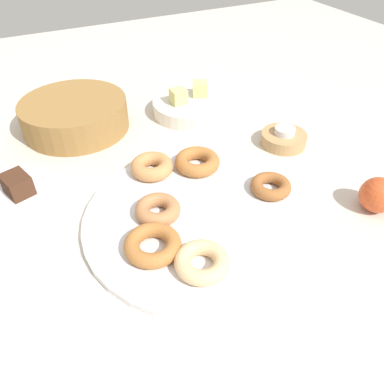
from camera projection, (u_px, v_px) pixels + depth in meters
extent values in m
plane|color=beige|center=(200.00, 220.00, 0.67)|extent=(2.40, 2.40, 0.00)
cylinder|color=silver|center=(200.00, 218.00, 0.67)|extent=(0.41, 0.41, 0.01)
torus|color=#AD6B33|center=(197.00, 162.00, 0.77)|extent=(0.12, 0.12, 0.03)
torus|color=#C6844C|center=(152.00, 166.00, 0.75)|extent=(0.12, 0.12, 0.03)
torus|color=#EABC84|center=(202.00, 262.00, 0.57)|extent=(0.12, 0.12, 0.03)
torus|color=#995B2D|center=(272.00, 187.00, 0.71)|extent=(0.08, 0.08, 0.02)
torus|color=#B27547|center=(158.00, 210.00, 0.66)|extent=(0.11, 0.11, 0.03)
torus|color=#AD6B33|center=(153.00, 245.00, 0.59)|extent=(0.12, 0.12, 0.03)
cylinder|color=silver|center=(6.00, 211.00, 0.68)|extent=(0.25, 0.25, 0.02)
cube|color=#472819|center=(17.00, 184.00, 0.69)|extent=(0.06, 0.06, 0.04)
cylinder|color=tan|center=(283.00, 139.00, 0.85)|extent=(0.10, 0.10, 0.03)
cylinder|color=silver|center=(285.00, 131.00, 0.84)|extent=(0.05, 0.05, 0.01)
cylinder|color=olive|center=(75.00, 115.00, 0.89)|extent=(0.30, 0.30, 0.07)
cylinder|color=silver|center=(191.00, 107.00, 0.97)|extent=(0.19, 0.19, 0.03)
cube|color=#DBD67A|center=(178.00, 96.00, 0.93)|extent=(0.04, 0.04, 0.04)
cube|color=#DBD67A|center=(200.00, 89.00, 0.96)|extent=(0.05, 0.05, 0.04)
sphere|color=#CC4C23|center=(378.00, 195.00, 0.68)|extent=(0.07, 0.07, 0.07)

